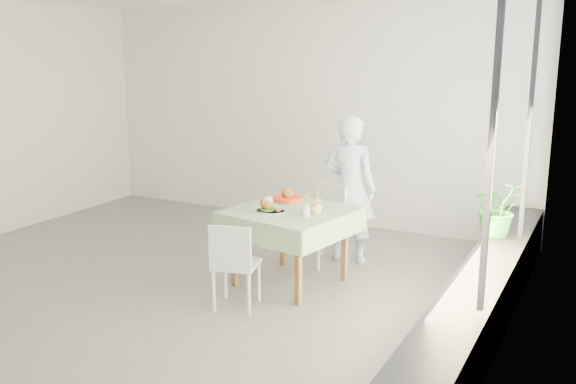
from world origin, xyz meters
The scene contains 14 objects.
floor centered at (0.00, 0.00, 0.00)m, with size 6.00×6.00×0.00m, color #5E5C59.
wall_back centered at (0.00, 2.50, 1.40)m, with size 6.00×0.02×2.80m, color silver.
wall_right centered at (3.00, 0.00, 1.40)m, with size 0.02×5.00×2.80m, color silver.
window_pane centered at (2.97, 0.00, 1.65)m, with size 0.01×4.80×2.18m, color #D1E0F9.
window_ledge centered at (2.80, 0.00, 0.25)m, with size 0.40×4.80×0.50m, color black.
cafe_table centered at (0.94, 0.25, 0.46)m, with size 1.21×1.21×0.74m.
chair_far centered at (0.96, 0.95, 0.26)m, with size 0.52×0.52×0.84m.
chair_near centered at (0.79, -0.49, 0.24)m, with size 0.45×0.45×0.78m.
diner centered at (1.18, 1.17, 0.79)m, with size 0.58×0.38×1.58m, color #91C9E9.
main_dish centered at (0.80, 0.09, 0.79)m, with size 0.28×0.28×0.15m.
juice_cup_orange centered at (1.23, 0.22, 0.81)m, with size 0.10×0.10×0.28m.
juice_cup_lemonade centered at (1.18, 0.09, 0.80)m, with size 0.09×0.09×0.26m.
second_dish centered at (0.76, 0.54, 0.78)m, with size 0.28×0.28×0.14m.
potted_plant centered at (2.71, 1.10, 0.77)m, with size 0.49×0.43×0.55m, color #257026.
Camera 1 is at (3.65, -5.01, 2.26)m, focal length 40.00 mm.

